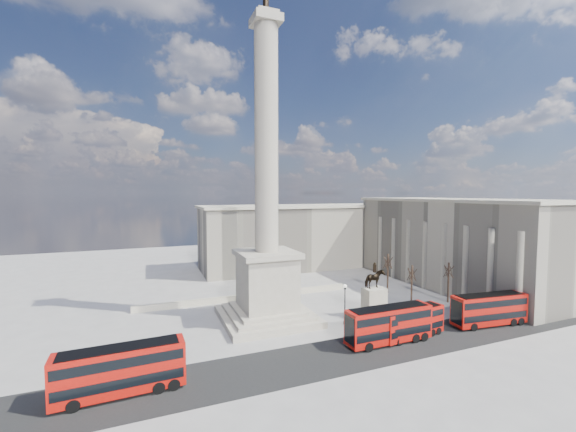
% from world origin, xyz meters
% --- Properties ---
extents(ground, '(180.00, 180.00, 0.00)m').
position_xyz_m(ground, '(0.00, 0.00, 0.00)').
color(ground, '#9B9893').
rests_on(ground, ground).
extents(asphalt_road, '(120.00, 9.00, 0.01)m').
position_xyz_m(asphalt_road, '(5.00, -10.00, 0.00)').
color(asphalt_road, black).
rests_on(asphalt_road, ground).
extents(nelsons_column, '(14.00, 14.00, 49.85)m').
position_xyz_m(nelsons_column, '(0.00, 5.00, 12.92)').
color(nelsons_column, '#AEA591').
rests_on(nelsons_column, ground).
extents(balustrade_wall, '(40.00, 0.60, 1.10)m').
position_xyz_m(balustrade_wall, '(0.00, 16.00, 0.55)').
color(balustrade_wall, '#BCB59C').
rests_on(balustrade_wall, ground).
extents(building_east, '(19.00, 46.00, 18.60)m').
position_xyz_m(building_east, '(45.00, 10.00, 9.32)').
color(building_east, '#B9B097').
rests_on(building_east, ground).
extents(building_northeast, '(51.00, 17.00, 16.60)m').
position_xyz_m(building_northeast, '(20.00, 40.00, 8.32)').
color(building_northeast, '#B9B097').
rests_on(building_northeast, ground).
extents(red_bus_a, '(12.03, 3.24, 4.84)m').
position_xyz_m(red_bus_a, '(-19.74, -9.49, 2.54)').
color(red_bus_a, '#B41009').
rests_on(red_bus_a, ground).
extents(red_bus_b, '(12.02, 2.90, 4.87)m').
position_xyz_m(red_bus_b, '(12.22, -9.30, 2.55)').
color(red_bus_b, '#B41009').
rests_on(red_bus_b, ground).
extents(red_bus_c, '(10.44, 3.55, 4.15)m').
position_xyz_m(red_bus_c, '(16.25, -9.02, 2.18)').
color(red_bus_c, '#B41009').
rests_on(red_bus_c, ground).
extents(red_bus_d, '(11.92, 3.98, 4.74)m').
position_xyz_m(red_bus_d, '(30.10, -9.75, 2.49)').
color(red_bus_d, '#B41009').
rests_on(red_bus_d, ground).
extents(victorian_lamp, '(0.52, 0.52, 6.12)m').
position_xyz_m(victorian_lamp, '(10.25, -1.33, 3.60)').
color(victorian_lamp, black).
rests_on(victorian_lamp, ground).
extents(equestrian_statue, '(4.29, 3.22, 8.85)m').
position_xyz_m(equestrian_statue, '(16.15, -0.44, 3.10)').
color(equestrian_statue, '#BCB59C').
rests_on(equestrian_statue, ground).
extents(bare_tree_near, '(1.76, 1.76, 7.69)m').
position_xyz_m(bare_tree_near, '(25.32, 1.51, 6.06)').
color(bare_tree_near, '#332319').
rests_on(bare_tree_near, ground).
extents(bare_tree_mid, '(2.02, 2.02, 7.65)m').
position_xyz_m(bare_tree_mid, '(33.26, 1.08, 6.02)').
color(bare_tree_mid, '#332319').
rests_on(bare_tree_mid, ground).
extents(bare_tree_far, '(2.00, 2.00, 8.17)m').
position_xyz_m(bare_tree_far, '(26.98, 10.22, 6.43)').
color(bare_tree_far, '#332319').
rests_on(bare_tree_far, ground).
extents(pedestrian_walking, '(0.68, 0.56, 1.61)m').
position_xyz_m(pedestrian_walking, '(13.36, -2.64, 0.81)').
color(pedestrian_walking, '#292324').
rests_on(pedestrian_walking, ground).
extents(pedestrian_standing, '(0.86, 0.69, 1.68)m').
position_xyz_m(pedestrian_standing, '(26.83, -6.50, 0.84)').
color(pedestrian_standing, '#292324').
rests_on(pedestrian_standing, ground).
extents(pedestrian_crossing, '(0.95, 1.01, 1.67)m').
position_xyz_m(pedestrian_crossing, '(16.13, -1.82, 0.84)').
color(pedestrian_crossing, '#292324').
rests_on(pedestrian_crossing, ground).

